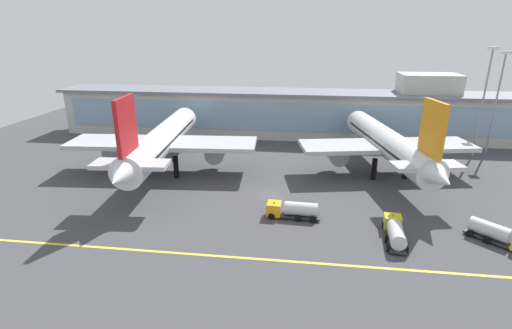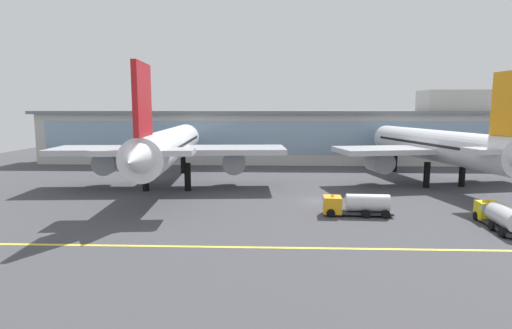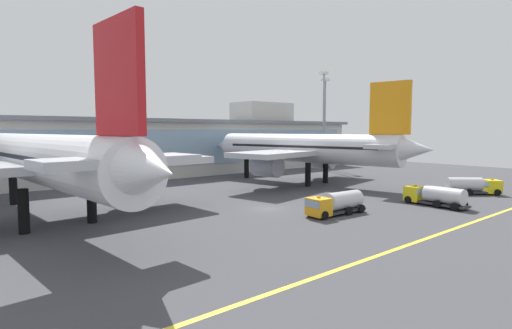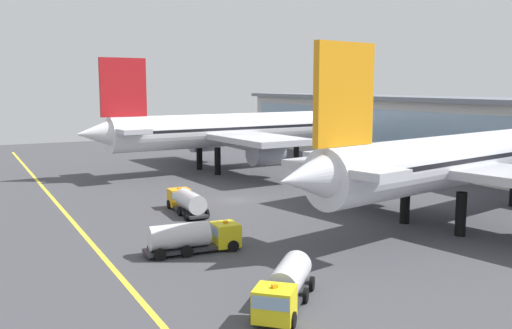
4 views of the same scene
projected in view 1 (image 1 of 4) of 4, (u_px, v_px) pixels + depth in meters
name	position (u px, v px, depth m)	size (l,w,h in m)	color
ground_plane	(272.00, 196.00, 74.48)	(185.94, 185.94, 0.00)	#424247
taxiway_centreline_stripe	(257.00, 259.00, 53.90)	(148.75, 0.50, 0.01)	yellow
terminal_building	(291.00, 112.00, 113.91)	(135.82, 14.00, 18.67)	beige
airliner_near_left	(162.00, 141.00, 84.25)	(41.72, 52.88, 20.01)	black
airliner_near_right	(387.00, 143.00, 83.15)	(38.35, 49.77, 19.40)	black
fuel_tanker_truck	(395.00, 230.00, 58.55)	(3.52, 9.21, 2.90)	black
baggage_tug_near	(501.00, 235.00, 57.14)	(8.22, 8.00, 2.90)	black
service_truck_far	(291.00, 209.00, 65.32)	(9.16, 3.33, 2.90)	black
apron_light_mast_west	(499.00, 89.00, 94.68)	(1.80, 1.80, 25.52)	gray
apron_light_mast_centre	(486.00, 88.00, 91.94)	(1.80, 1.80, 26.62)	gray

